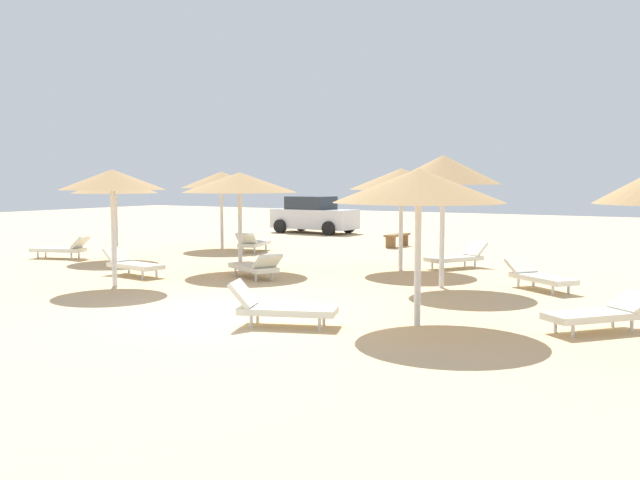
# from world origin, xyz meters

# --- Properties ---
(ground_plane) EXTENTS (80.00, 80.00, 0.00)m
(ground_plane) POSITION_xyz_m (0.00, 0.00, 0.00)
(ground_plane) COLOR #D1B284
(parasol_0) EXTENTS (2.99, 2.99, 2.74)m
(parasol_0) POSITION_xyz_m (3.23, 0.87, 2.44)
(parasol_0) COLOR silver
(parasol_0) RESTS_ON ground
(parasol_1) EXTENTS (2.45, 2.45, 2.78)m
(parasol_1) POSITION_xyz_m (-4.73, 1.39, 2.53)
(parasol_1) COLOR silver
(parasol_1) RESTS_ON ground
(parasol_2) EXTENTS (2.89, 2.89, 2.85)m
(parasol_2) POSITION_xyz_m (-0.08, 7.58, 2.55)
(parasol_2) COLOR silver
(parasol_2) RESTS_ON ground
(parasol_3) EXTENTS (2.94, 2.94, 2.81)m
(parasol_3) POSITION_xyz_m (-8.29, 9.98, 2.51)
(parasol_3) COLOR silver
(parasol_3) RESTS_ON ground
(parasol_4) EXTENTS (2.69, 2.69, 3.11)m
(parasol_4) POSITION_xyz_m (2.05, 5.16, 2.76)
(parasol_4) COLOR silver
(parasol_4) RESTS_ON ground
(parasol_5) EXTENTS (2.66, 2.66, 2.57)m
(parasol_5) POSITION_xyz_m (-8.96, 5.47, 2.33)
(parasol_5) COLOR silver
(parasol_5) RESTS_ON ground
(parasol_7) EXTENTS (3.15, 3.15, 2.73)m
(parasol_7) POSITION_xyz_m (-3.84, 5.17, 2.45)
(parasol_7) COLOR silver
(parasol_7) RESTS_ON ground
(lounger_0) EXTENTS (1.96, 1.25, 0.79)m
(lounger_0) POSITION_xyz_m (1.20, -0.41, 0.32)
(lounger_0) COLOR silver
(lounger_0) RESTS_ON ground
(lounger_1) EXTENTS (1.97, 0.93, 0.71)m
(lounger_1) POSITION_xyz_m (-5.74, 2.96, 0.32)
(lounger_1) COLOR silver
(lounger_1) RESTS_ON ground
(lounger_2) EXTENTS (1.50, 1.94, 0.75)m
(lounger_2) POSITION_xyz_m (1.13, 8.87, 0.32)
(lounger_2) COLOR silver
(lounger_2) RESTS_ON ground
(lounger_3) EXTENTS (1.13, 1.99, 0.73)m
(lounger_3) POSITION_xyz_m (-6.54, 9.50, 0.32)
(lounger_3) COLOR silver
(lounger_3) RESTS_ON ground
(lounger_4) EXTENTS (1.90, 1.67, 0.66)m
(lounger_4) POSITION_xyz_m (4.11, 6.01, 0.31)
(lounger_4) COLOR silver
(lounger_4) RESTS_ON ground
(lounger_5) EXTENTS (1.98, 1.19, 0.75)m
(lounger_5) POSITION_xyz_m (-10.67, 4.77, 0.32)
(lounger_5) COLOR silver
(lounger_5) RESTS_ON ground
(lounger_6) EXTENTS (1.72, 1.88, 0.62)m
(lounger_6) POSITION_xyz_m (6.09, 1.95, 0.31)
(lounger_6) COLOR silver
(lounger_6) RESTS_ON ground
(lounger_7) EXTENTS (1.97, 1.45, 0.71)m
(lounger_7) POSITION_xyz_m (-2.58, 4.13, 0.32)
(lounger_7) COLOR silver
(lounger_7) RESTS_ON ground
(bench_0) EXTENTS (0.44, 1.51, 0.49)m
(bench_0) POSITION_xyz_m (-2.98, 13.77, 0.35)
(bench_0) COLOR brown
(bench_0) RESTS_ON ground
(parked_car) EXTENTS (4.07, 2.12, 1.72)m
(parked_car) POSITION_xyz_m (-9.21, 18.06, 0.82)
(parked_car) COLOR silver
(parked_car) RESTS_ON ground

